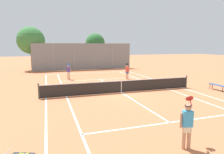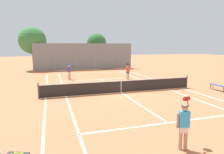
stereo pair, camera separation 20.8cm
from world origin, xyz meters
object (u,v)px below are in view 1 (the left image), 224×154
object	(u,v)px
tennis_net	(121,86)
loose_tennis_ball_1	(133,97)
courtside_bench	(218,85)
tree_behind_left	(31,41)
player_near_side	(187,123)
tree_behind_right	(95,44)
loose_tennis_ball_0	(108,76)
player_far_left	(68,71)
player_far_right	(127,71)

from	to	relation	value
tennis_net	loose_tennis_ball_1	world-z (taller)	tennis_net
courtside_bench	tree_behind_left	distance (m)	24.72
player_near_side	tree_behind_right	size ratio (longest dim) A/B	0.32
tree_behind_left	tree_behind_right	distance (m)	9.88
loose_tennis_ball_1	tree_behind_left	xyz separation A→B (m)	(-7.64, 19.29, 4.17)
loose_tennis_ball_0	courtside_bench	xyz separation A→B (m)	(6.25, -9.83, 0.38)
player_far_left	courtside_bench	size ratio (longest dim) A/B	1.18
player_near_side	loose_tennis_ball_1	bearing A→B (deg)	81.24
player_near_side	loose_tennis_ball_1	world-z (taller)	player_near_side
player_far_left	loose_tennis_ball_1	bearing A→B (deg)	-69.46
tennis_net	tree_behind_right	distance (m)	19.06
tree_behind_right	tennis_net	bearing A→B (deg)	-97.27
tennis_net	player_far_left	xyz separation A→B (m)	(-3.20, 7.33, 0.42)
tennis_net	player_near_side	xyz separation A→B (m)	(-0.86, -8.62, 0.42)
tennis_net	player_near_side	bearing A→B (deg)	-95.71
tennis_net	loose_tennis_ball_0	world-z (taller)	tennis_net
courtside_bench	player_near_side	bearing A→B (deg)	-140.74
loose_tennis_ball_0	tree_behind_right	size ratio (longest dim) A/B	0.01
player_near_side	player_far_right	size ratio (longest dim) A/B	1.00
player_near_side	player_far_left	distance (m)	16.13
tennis_net	player_far_left	size ratio (longest dim) A/B	6.76
tennis_net	loose_tennis_ball_0	distance (m)	8.28
tree_behind_right	courtside_bench	bearing A→B (deg)	-75.43
player_far_left	player_far_right	xyz separation A→B (m)	(6.00, -1.71, 0.00)
loose_tennis_ball_0	tree_behind_right	world-z (taller)	tree_behind_right
tree_behind_right	tree_behind_left	bearing A→B (deg)	-173.84
loose_tennis_ball_1	courtside_bench	world-z (taller)	courtside_bench
loose_tennis_ball_0	loose_tennis_ball_1	bearing A→B (deg)	-96.91
player_far_right	loose_tennis_ball_1	distance (m)	7.87
tennis_net	tree_behind_left	bearing A→B (deg)	112.99
loose_tennis_ball_0	loose_tennis_ball_1	xyz separation A→B (m)	(-1.20, -9.90, 0.00)
loose_tennis_ball_1	loose_tennis_ball_0	bearing A→B (deg)	83.09
tennis_net	tree_behind_right	size ratio (longest dim) A/B	2.14
loose_tennis_ball_1	player_near_side	bearing A→B (deg)	-98.76
courtside_bench	tree_behind_right	distance (m)	21.24
tennis_net	tree_behind_right	bearing A→B (deg)	82.73
player_near_side	player_far_right	bearing A→B (deg)	75.58
tree_behind_right	player_far_left	bearing A→B (deg)	-116.33
courtside_bench	tree_behind_left	world-z (taller)	tree_behind_left
player_far_right	tree_behind_left	bearing A→B (deg)	130.69
loose_tennis_ball_0	loose_tennis_ball_1	distance (m)	9.97
player_near_side	player_far_left	size ratio (longest dim) A/B	1.00
player_near_side	player_far_right	xyz separation A→B (m)	(3.66, 14.25, 0.00)
player_far_left	player_near_side	bearing A→B (deg)	-81.65
player_far_left	player_far_right	bearing A→B (deg)	-15.88
tree_behind_left	tree_behind_right	world-z (taller)	tree_behind_left
player_far_left	player_far_right	distance (m)	6.24
tree_behind_left	courtside_bench	bearing A→B (deg)	-51.87
courtside_bench	loose_tennis_ball_1	bearing A→B (deg)	-179.46
tennis_net	loose_tennis_ball_0	xyz separation A→B (m)	(1.40, 8.15, -0.48)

